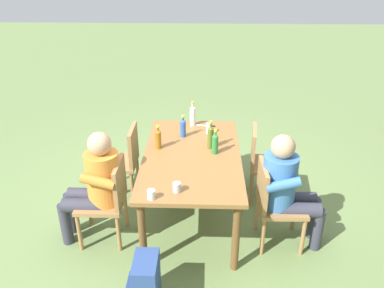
% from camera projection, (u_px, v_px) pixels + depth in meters
% --- Properties ---
extents(ground_plane, '(24.00, 24.00, 0.00)m').
position_uv_depth(ground_plane, '(192.00, 215.00, 4.35)').
color(ground_plane, '#6B844C').
extents(dining_table, '(1.73, 0.99, 0.76)m').
position_uv_depth(dining_table, '(192.00, 162.00, 4.04)').
color(dining_table, olive).
rests_on(dining_table, ground_plane).
extents(chair_far_right, '(0.45, 0.45, 0.87)m').
position_uv_depth(chair_far_right, '(274.00, 201.00, 3.76)').
color(chair_far_right, '#A37547').
rests_on(chair_far_right, ground_plane).
extents(chair_near_right, '(0.44, 0.44, 0.87)m').
position_uv_depth(chair_near_right, '(109.00, 197.00, 3.81)').
color(chair_near_right, '#A37547').
rests_on(chair_near_right, ground_plane).
extents(chair_near_left, '(0.44, 0.44, 0.87)m').
position_uv_depth(chair_near_left, '(124.00, 158.00, 4.50)').
color(chair_near_left, '#A37547').
rests_on(chair_near_left, ground_plane).
extents(chair_far_left, '(0.49, 0.49, 0.87)m').
position_uv_depth(chair_far_left, '(263.00, 160.00, 4.46)').
color(chair_far_left, '#A37547').
rests_on(chair_far_left, ground_plane).
extents(person_in_white_shirt, '(0.47, 0.61, 1.18)m').
position_uv_depth(person_in_white_shirt, '(287.00, 186.00, 3.68)').
color(person_in_white_shirt, '#3D70B2').
rests_on(person_in_white_shirt, ground_plane).
extents(person_in_plaid_shirt, '(0.47, 0.61, 1.18)m').
position_uv_depth(person_in_plaid_shirt, '(96.00, 182.00, 3.73)').
color(person_in_plaid_shirt, orange).
rests_on(person_in_plaid_shirt, ground_plane).
extents(bottle_amber, '(0.06, 0.06, 0.26)m').
position_uv_depth(bottle_amber, '(158.00, 138.00, 4.08)').
color(bottle_amber, '#996019').
rests_on(bottle_amber, dining_table).
extents(bottle_blue, '(0.06, 0.06, 0.25)m').
position_uv_depth(bottle_blue, '(183.00, 128.00, 4.33)').
color(bottle_blue, '#2D56A3').
rests_on(bottle_blue, dining_table).
extents(bottle_olive, '(0.06, 0.06, 0.31)m').
position_uv_depth(bottle_olive, '(210.00, 137.00, 4.08)').
color(bottle_olive, '#566623').
rests_on(bottle_olive, dining_table).
extents(bottle_clear, '(0.06, 0.06, 0.30)m').
position_uv_depth(bottle_clear, '(193.00, 115.00, 4.60)').
color(bottle_clear, white).
rests_on(bottle_clear, dining_table).
extents(bottle_green, '(0.06, 0.06, 0.27)m').
position_uv_depth(bottle_green, '(215.00, 143.00, 3.98)').
color(bottle_green, '#287A38').
rests_on(bottle_green, dining_table).
extents(cup_white, '(0.06, 0.06, 0.12)m').
position_uv_depth(cup_white, '(209.00, 128.00, 4.44)').
color(cup_white, white).
rests_on(cup_white, dining_table).
extents(cup_steel, '(0.07, 0.07, 0.09)m').
position_uv_depth(cup_steel, '(177.00, 187.00, 3.38)').
color(cup_steel, '#B2B7BC').
rests_on(cup_steel, dining_table).
extents(cup_glass, '(0.07, 0.07, 0.08)m').
position_uv_depth(cup_glass, '(151.00, 194.00, 3.29)').
color(cup_glass, silver).
rests_on(cup_glass, dining_table).
extents(table_knife, '(0.07, 0.24, 0.01)m').
position_uv_depth(table_knife, '(207.00, 126.00, 4.64)').
color(table_knife, silver).
rests_on(table_knife, dining_table).
extents(backpack_by_near_side, '(0.29, 0.23, 0.40)m').
position_uv_depth(backpack_by_near_side, '(173.00, 143.00, 5.50)').
color(backpack_by_near_side, '#47663D').
rests_on(backpack_by_near_side, ground_plane).
extents(backpack_by_far_side, '(0.31, 0.25, 0.48)m').
position_uv_depth(backpack_by_far_side, '(145.00, 284.00, 3.17)').
color(backpack_by_far_side, '#2D4784').
rests_on(backpack_by_far_side, ground_plane).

